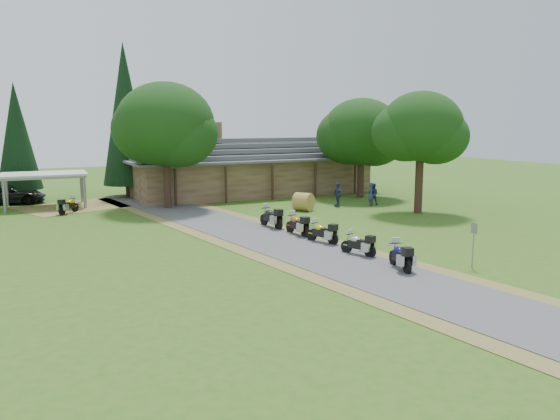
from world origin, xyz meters
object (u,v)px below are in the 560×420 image
carport (45,190)px  motorcycle_carport_a (68,205)px  motorcycle_row_d (297,224)px  motorcycle_row_e (271,216)px  car_dark_suv (10,190)px  motorcycle_row_c (322,231)px  lodge (250,165)px  motorcycle_row_a (400,255)px  hay_bale (303,202)px  motorcycle_row_b (358,243)px

carport → motorcycle_carport_a: 3.99m
motorcycle_row_d → motorcycle_row_e: 2.65m
car_dark_suv → motorcycle_carport_a: size_ratio=3.11×
car_dark_suv → motorcycle_row_e: bearing=-130.0°
motorcycle_row_c → motorcycle_carport_a: (-10.82, 15.78, -0.01)m
lodge → carport: lodge is taller
car_dark_suv → motorcycle_row_a: 31.97m
motorcycle_row_e → hay_bale: 6.55m
motorcycle_carport_a → motorcycle_row_e: bearing=-93.4°
carport → lodge: bearing=4.8°
carport → motorcycle_row_a: (12.34, -25.44, -0.63)m
motorcycle_row_b → hay_bale: bearing=-38.0°
motorcycle_row_d → motorcycle_row_e: (-0.36, 2.62, 0.04)m
car_dark_suv → motorcycle_row_a: (14.65, -28.42, -0.42)m
motorcycle_row_a → motorcycle_row_e: 10.92m
car_dark_suv → motorcycle_carport_a: (3.51, -6.72, -0.45)m
motorcycle_row_d → motorcycle_carport_a: bearing=32.8°
carport → motorcycle_row_b: size_ratio=3.41×
car_dark_suv → motorcycle_row_a: car_dark_suv is taller
motorcycle_row_d → hay_bale: hay_bale is taller
motorcycle_row_d → motorcycle_carport_a: 17.13m
motorcycle_row_e → car_dark_suv: bearing=31.1°
lodge → motorcycle_row_d: bearing=-105.3°
carport → motorcycle_row_c: size_ratio=3.27×
motorcycle_row_d → hay_bale: size_ratio=1.45×
lodge → motorcycle_row_a: (-4.33, -25.90, -1.82)m
motorcycle_row_a → motorcycle_row_b: motorcycle_row_a is taller
motorcycle_row_a → motorcycle_row_c: (-0.32, 5.92, -0.02)m
motorcycle_row_a → motorcycle_row_c: bearing=18.6°
car_dark_suv → motorcycle_row_c: (14.33, -22.50, -0.44)m
motorcycle_row_a → motorcycle_carport_a: (-11.14, 21.69, -0.03)m
motorcycle_row_b → carport: bearing=8.1°
lodge → hay_bale: bearing=-92.6°
motorcycle_row_a → motorcycle_row_e: motorcycle_row_e is taller
carport → hay_bale: 19.05m
motorcycle_row_c → car_dark_suv: bearing=11.6°
motorcycle_row_c → motorcycle_row_e: 5.00m
motorcycle_row_e → hay_bale: bearing=-53.3°
car_dark_suv → motorcycle_carport_a: 7.60m
carport → motorcycle_row_e: carport is taller
motorcycle_row_e → motorcycle_carport_a: (-10.27, 10.81, -0.08)m
motorcycle_carport_a → motorcycle_row_c: bearing=-102.5°
carport → motorcycle_carport_a: carport is taller
car_dark_suv → motorcycle_row_b: bearing=-138.6°
motorcycle_row_e → motorcycle_carport_a: 14.91m
motorcycle_row_b → lodge: bearing=-31.3°
motorcycle_row_d → motorcycle_row_e: bearing=2.3°
carport → hay_bale: size_ratio=4.52×
motorcycle_row_b → motorcycle_row_a: bearing=163.1°
motorcycle_row_b → motorcycle_carport_a: motorcycle_carport_a is taller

